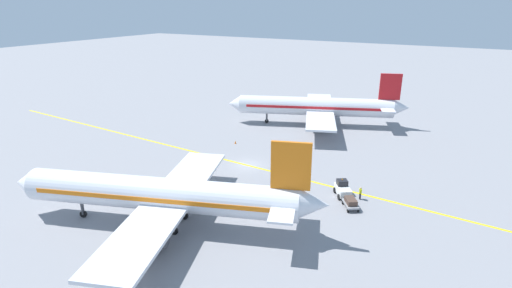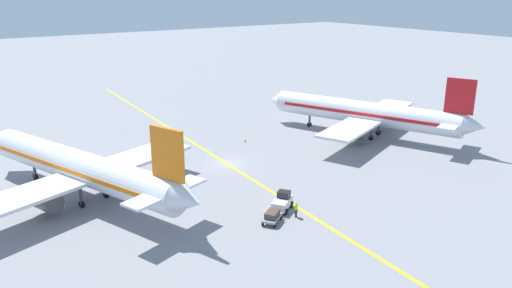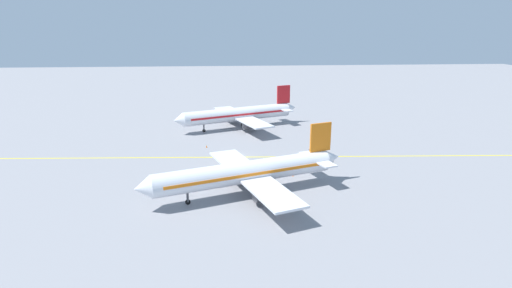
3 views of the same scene
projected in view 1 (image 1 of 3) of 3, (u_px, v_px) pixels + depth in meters
ground_plane at (247, 165)px, 60.33m from camera, size 400.00×400.00×0.00m
apron_yellow_centreline at (247, 165)px, 60.33m from camera, size 7.53×119.81×0.01m
airplane_at_gate at (164, 195)px, 42.90m from camera, size 28.14×34.47×10.60m
airplane_adjacent_stand at (317, 107)px, 79.01m from camera, size 27.94×34.09×10.60m
baggage_tug_white at (343, 189)px, 50.64m from camera, size 3.32×2.94×2.11m
baggage_cart_trailing at (351, 202)px, 47.59m from camera, size 2.94×2.62×1.24m
ground_crew_worker at (360, 193)px, 49.66m from camera, size 0.49×0.39×1.68m
traffic_cone_near_nose at (267, 214)px, 46.01m from camera, size 0.32×0.32×0.55m
traffic_cone_mid_apron at (235, 142)px, 69.50m from camera, size 0.32×0.32×0.55m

